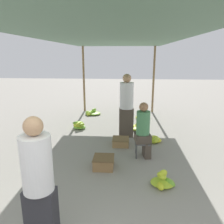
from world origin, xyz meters
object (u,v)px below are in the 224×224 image
banana_pile_right_0 (142,116)px  banana_pile_right_3 (137,127)px  vendor_foreground (39,183)px  vendor_seated (144,129)px  shopper_walking_mid (126,105)px  banana_pile_left_1 (92,113)px  banana_pile_right_2 (154,140)px  crate_near (121,142)px  crate_mid (104,162)px  banana_pile_right_1 (163,181)px  stool (142,144)px  banana_pile_left_0 (79,125)px

banana_pile_right_0 → banana_pile_right_3: size_ratio=0.94×
vendor_foreground → banana_pile_right_3: vendor_foreground is taller
vendor_seated → shopper_walking_mid: bearing=107.5°
banana_pile_left_1 → banana_pile_right_0: 1.94m
banana_pile_right_2 → shopper_walking_mid: shopper_walking_mid is taller
banana_pile_right_3 → crate_near: 1.37m
vendor_foreground → shopper_walking_mid: 3.88m
crate_near → crate_mid: bearing=-104.9°
banana_pile_left_1 → banana_pile_right_1: 5.07m
vendor_seated → crate_mid: size_ratio=3.00×
banana_pile_right_2 → shopper_walking_mid: (-0.74, 0.37, 0.85)m
banana_pile_left_1 → banana_pile_right_3: bearing=-43.8°
vendor_seated → banana_pile_right_2: 1.11m
stool → banana_pile_right_1: 1.21m
banana_pile_left_1 → crate_mid: size_ratio=1.49×
banana_pile_left_0 → crate_mid: bearing=-66.6°
banana_pile_left_0 → shopper_walking_mid: 1.78m
crate_near → banana_pile_left_0: bearing=137.9°
vendor_seated → shopper_walking_mid: 1.33m
vendor_foreground → stool: vendor_foreground is taller
banana_pile_right_3 → crate_near: banana_pile_right_3 is taller
banana_pile_right_2 → banana_pile_left_1: bearing=128.5°
banana_pile_right_0 → banana_pile_right_2: banana_pile_right_0 is taller
vendor_foreground → banana_pile_right_2: bearing=63.1°
vendor_foreground → banana_pile_left_1: bearing=93.5°
banana_pile_right_1 → banana_pile_left_0: bearing=126.1°
vendor_foreground → banana_pile_right_2: (1.72, 3.39, -0.78)m
banana_pile_right_2 → crate_mid: bearing=-129.0°
stool → vendor_seated: 0.35m
stool → vendor_seated: size_ratio=0.29×
banana_pile_left_0 → crate_mid: 2.61m
vendor_foreground → banana_pile_right_0: 5.82m
banana_pile_left_1 → banana_pile_right_3: (1.68, -1.61, -0.01)m
banana_pile_right_0 → banana_pile_right_2: 2.19m
banana_pile_left_0 → banana_pile_right_1: size_ratio=1.05×
banana_pile_right_1 → crate_near: banana_pile_right_1 is taller
stool → banana_pile_left_0: (-1.86, 1.81, -0.19)m
banana_pile_right_1 → banana_pile_right_2: 2.03m
banana_pile_right_3 → banana_pile_left_0: bearing=-177.8°
vendor_foreground → crate_near: vendor_foreground is taller
banana_pile_right_0 → banana_pile_right_3: bearing=-100.2°
vendor_seated → crate_mid: bearing=-145.1°
vendor_seated → banana_pile_right_1: size_ratio=2.73×
banana_pile_right_0 → banana_pile_right_2: size_ratio=1.07×
banana_pile_right_2 → crate_mid: crate_mid is taller
banana_pile_left_1 → crate_near: 3.14m
banana_pile_left_0 → banana_pile_right_3: size_ratio=0.84×
banana_pile_right_3 → vendor_seated: bearing=-88.3°
vendor_seated → banana_pile_right_3: bearing=91.7°
vendor_seated → shopper_walking_mid: shopper_walking_mid is taller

